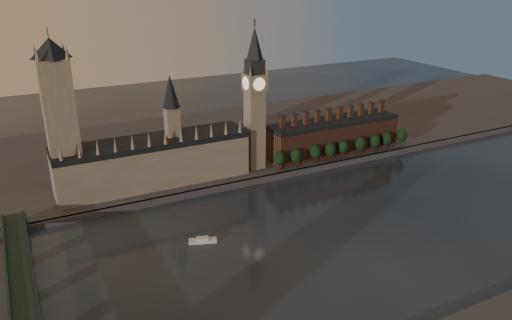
{
  "coord_description": "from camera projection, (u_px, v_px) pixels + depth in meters",
  "views": [
    {
      "loc": [
        -146.59,
        -198.37,
        144.25
      ],
      "look_at": [
        -17.09,
        55.0,
        33.22
      ],
      "focal_mm": 35.0,
      "sensor_mm": 36.0,
      "label": 1
    }
  ],
  "objects": [
    {
      "name": "ground",
      "position": [
        328.0,
        242.0,
        279.14
      ],
      "size": [
        900.0,
        900.0,
        0.0
      ],
      "primitive_type": "plane",
      "color": "black",
      "rests_on": "ground"
    },
    {
      "name": "north_bank",
      "position": [
        208.0,
        144.0,
        426.1
      ],
      "size": [
        900.0,
        182.0,
        4.0
      ],
      "color": "#404044",
      "rests_on": "ground"
    },
    {
      "name": "palace_of_westminster",
      "position": [
        154.0,
        159.0,
        339.29
      ],
      "size": [
        130.0,
        30.3,
        74.0
      ],
      "color": "gray",
      "rests_on": "north_bank"
    },
    {
      "name": "victoria_tower",
      "position": [
        60.0,
        116.0,
        302.18
      ],
      "size": [
        24.0,
        24.0,
        108.0
      ],
      "color": "gray",
      "rests_on": "north_bank"
    },
    {
      "name": "big_ben",
      "position": [
        255.0,
        98.0,
        353.97
      ],
      "size": [
        15.0,
        15.0,
        107.0
      ],
      "color": "gray",
      "rests_on": "north_bank"
    },
    {
      "name": "chimney_block",
      "position": [
        333.0,
        136.0,
        397.83
      ],
      "size": [
        110.0,
        25.0,
        37.0
      ],
      "color": "brown",
      "rests_on": "north_bank"
    },
    {
      "name": "embankment_tree_0",
      "position": [
        280.0,
        158.0,
        362.87
      ],
      "size": [
        8.6,
        8.6,
        14.88
      ],
      "color": "black",
      "rests_on": "north_bank"
    },
    {
      "name": "embankment_tree_1",
      "position": [
        296.0,
        156.0,
        367.93
      ],
      "size": [
        8.6,
        8.6,
        14.88
      ],
      "color": "black",
      "rests_on": "north_bank"
    },
    {
      "name": "embankment_tree_2",
      "position": [
        315.0,
        152.0,
        375.99
      ],
      "size": [
        8.6,
        8.6,
        14.88
      ],
      "color": "black",
      "rests_on": "north_bank"
    },
    {
      "name": "embankment_tree_3",
      "position": [
        330.0,
        150.0,
        379.91
      ],
      "size": [
        8.6,
        8.6,
        14.88
      ],
      "color": "black",
      "rests_on": "north_bank"
    },
    {
      "name": "embankment_tree_4",
      "position": [
        343.0,
        147.0,
        385.58
      ],
      "size": [
        8.6,
        8.6,
        14.88
      ],
      "color": "black",
      "rests_on": "north_bank"
    },
    {
      "name": "embankment_tree_5",
      "position": [
        360.0,
        144.0,
        392.64
      ],
      "size": [
        8.6,
        8.6,
        14.88
      ],
      "color": "black",
      "rests_on": "north_bank"
    },
    {
      "name": "embankment_tree_6",
      "position": [
        375.0,
        141.0,
        398.64
      ],
      "size": [
        8.6,
        8.6,
        14.88
      ],
      "color": "black",
      "rests_on": "north_bank"
    },
    {
      "name": "embankment_tree_7",
      "position": [
        386.0,
        139.0,
        404.54
      ],
      "size": [
        8.6,
        8.6,
        14.88
      ],
      "color": "black",
      "rests_on": "north_bank"
    },
    {
      "name": "embankment_tree_8",
      "position": [
        402.0,
        136.0,
        411.31
      ],
      "size": [
        8.6,
        8.6,
        14.88
      ],
      "color": "black",
      "rests_on": "north_bank"
    },
    {
      "name": "westminster_bridge",
      "position": [
        25.0,
        316.0,
        208.48
      ],
      "size": [
        14.0,
        200.0,
        11.55
      ],
      "color": "#1B2A26",
      "rests_on": "ground"
    },
    {
      "name": "river_boat",
      "position": [
        203.0,
        240.0,
        278.44
      ],
      "size": [
        16.24,
        9.29,
        3.13
      ],
      "rotation": [
        0.0,
        0.0,
        -0.33
      ],
      "color": "silver",
      "rests_on": "ground"
    }
  ]
}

